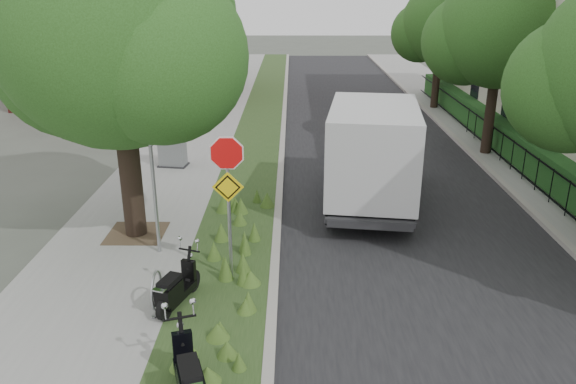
# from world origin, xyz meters

# --- Properties ---
(ground) EXTENTS (120.00, 120.00, 0.00)m
(ground) POSITION_xyz_m (0.00, 0.00, 0.00)
(ground) COLOR #4C5147
(ground) RESTS_ON ground
(sidewalk_near) EXTENTS (3.50, 60.00, 0.12)m
(sidewalk_near) POSITION_xyz_m (-4.25, 10.00, 0.06)
(sidewalk_near) COLOR gray
(sidewalk_near) RESTS_ON ground
(verge) EXTENTS (2.00, 60.00, 0.12)m
(verge) POSITION_xyz_m (-1.50, 10.00, 0.06)
(verge) COLOR #27401B
(verge) RESTS_ON ground
(kerb_near) EXTENTS (0.20, 60.00, 0.13)m
(kerb_near) POSITION_xyz_m (-0.50, 10.00, 0.07)
(kerb_near) COLOR #9E9991
(kerb_near) RESTS_ON ground
(road) EXTENTS (7.00, 60.00, 0.01)m
(road) POSITION_xyz_m (3.00, 10.00, 0.01)
(road) COLOR black
(road) RESTS_ON ground
(kerb_far) EXTENTS (0.20, 60.00, 0.13)m
(kerb_far) POSITION_xyz_m (6.50, 10.00, 0.07)
(kerb_far) COLOR #9E9991
(kerb_far) RESTS_ON ground
(footpath_far) EXTENTS (3.20, 60.00, 0.12)m
(footpath_far) POSITION_xyz_m (8.20, 10.00, 0.06)
(footpath_far) COLOR gray
(footpath_far) RESTS_ON ground
(street_tree_main) EXTENTS (6.21, 5.54, 7.66)m
(street_tree_main) POSITION_xyz_m (-4.08, 2.86, 4.80)
(street_tree_main) COLOR black
(street_tree_main) RESTS_ON ground
(bare_post) EXTENTS (0.08, 0.08, 4.00)m
(bare_post) POSITION_xyz_m (-3.20, 1.80, 2.12)
(bare_post) COLOR #A5A8AD
(bare_post) RESTS_ON ground
(bike_hoop) EXTENTS (0.06, 0.78, 0.77)m
(bike_hoop) POSITION_xyz_m (-2.70, -0.60, 0.50)
(bike_hoop) COLOR #A5A8AD
(bike_hoop) RESTS_ON ground
(sign_assembly) EXTENTS (0.94, 0.08, 3.22)m
(sign_assembly) POSITION_xyz_m (-1.40, 0.58, 2.33)
(sign_assembly) COLOR #A5A8AD
(sign_assembly) RESTS_ON ground
(fence_far) EXTENTS (0.04, 24.00, 1.00)m
(fence_far) POSITION_xyz_m (7.20, 10.00, 0.67)
(fence_far) COLOR black
(fence_far) RESTS_ON ground
(hedge_far) EXTENTS (1.00, 24.00, 1.10)m
(hedge_far) POSITION_xyz_m (7.90, 10.00, 0.67)
(hedge_far) COLOR #1A4017
(hedge_far) RESTS_ON footpath_far
(brick_building) EXTENTS (9.40, 10.40, 8.30)m
(brick_building) POSITION_xyz_m (-9.50, 22.00, 4.21)
(brick_building) COLOR maroon
(brick_building) RESTS_ON ground
(far_tree_b) EXTENTS (4.83, 4.31, 6.56)m
(far_tree_b) POSITION_xyz_m (6.94, 10.05, 4.37)
(far_tree_b) COLOR black
(far_tree_b) RESTS_ON ground
(far_tree_c) EXTENTS (4.37, 3.89, 5.93)m
(far_tree_c) POSITION_xyz_m (6.94, 18.04, 3.95)
(far_tree_c) COLOR black
(far_tree_c) RESTS_ON ground
(scooter_near) EXTENTS (0.65, 1.48, 0.73)m
(scooter_near) POSITION_xyz_m (-2.35, -0.63, 0.47)
(scooter_near) COLOR black
(scooter_near) RESTS_ON ground
(scooter_far) EXTENTS (0.71, 1.65, 0.81)m
(scooter_far) POSITION_xyz_m (-1.61, -3.24, 0.51)
(scooter_far) COLOR black
(scooter_far) RESTS_ON ground
(box_truck) EXTENTS (2.91, 5.83, 2.53)m
(box_truck) POSITION_xyz_m (2.11, 5.05, 1.65)
(box_truck) COLOR #262628
(box_truck) RESTS_ON ground
(utility_cabinet) EXTENTS (1.04, 0.77, 1.27)m
(utility_cabinet) POSITION_xyz_m (-4.17, 8.33, 0.73)
(utility_cabinet) COLOR #262628
(utility_cabinet) RESTS_ON ground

